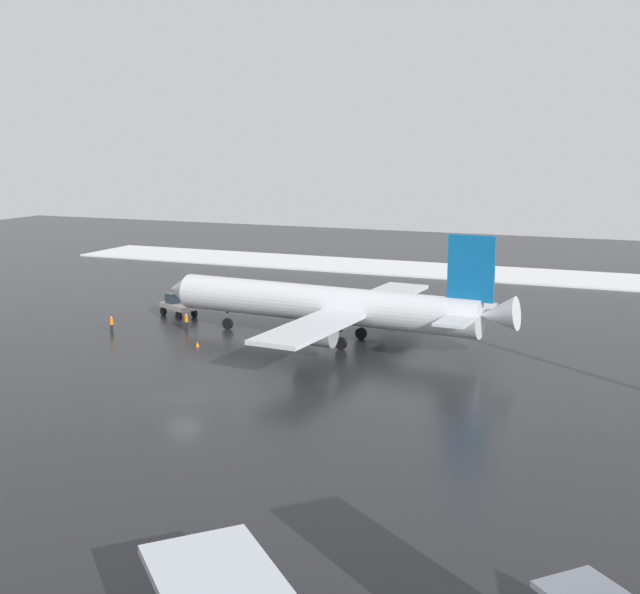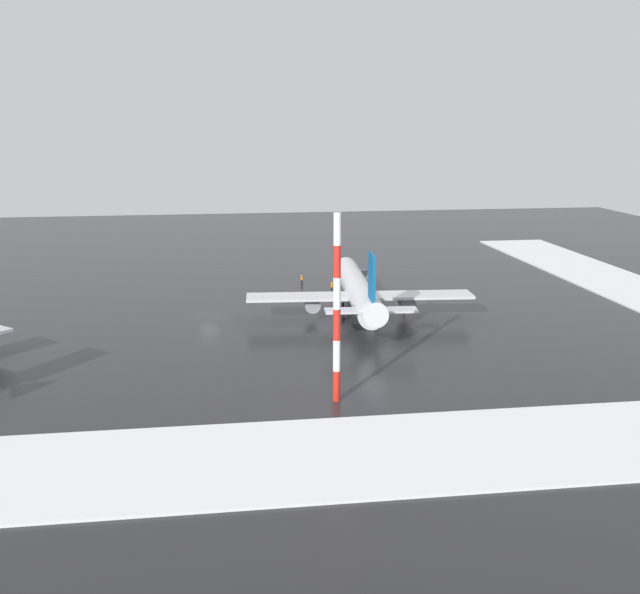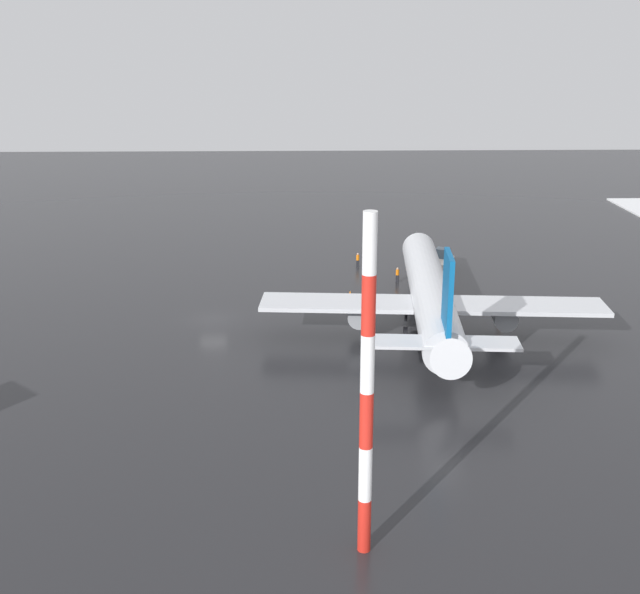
# 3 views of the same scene
# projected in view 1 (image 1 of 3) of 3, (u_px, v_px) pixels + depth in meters

# --- Properties ---
(ground_plane) EXTENTS (240.00, 240.00, 0.00)m
(ground_plane) POSITION_uv_depth(u_px,v_px,m) (183.00, 398.00, 60.36)
(ground_plane) COLOR #232326
(snow_bank_right) EXTENTS (14.00, 116.00, 0.25)m
(snow_bank_right) POSITION_uv_depth(u_px,v_px,m) (421.00, 269.00, 121.14)
(snow_bank_right) COLOR white
(snow_bank_right) RESTS_ON ground_plane
(airplane_parked_portside) EXTENTS (30.84, 37.14, 11.02)m
(airplane_parked_portside) POSITION_uv_depth(u_px,v_px,m) (331.00, 305.00, 76.74)
(airplane_parked_portside) COLOR silver
(airplane_parked_portside) RESTS_ON ground_plane
(pushback_tug) EXTENTS (4.00, 5.10, 2.50)m
(pushback_tug) POSITION_uv_depth(u_px,v_px,m) (177.00, 305.00, 88.78)
(pushback_tug) COLOR silver
(pushback_tug) RESTS_ON ground_plane
(ground_crew_by_nose_gear) EXTENTS (0.36, 0.36, 1.71)m
(ground_crew_by_nose_gear) POSITION_uv_depth(u_px,v_px,m) (186.00, 321.00, 82.06)
(ground_crew_by_nose_gear) COLOR black
(ground_crew_by_nose_gear) RESTS_ON ground_plane
(ground_crew_beside_wing) EXTENTS (0.36, 0.36, 1.71)m
(ground_crew_beside_wing) POSITION_uv_depth(u_px,v_px,m) (112.00, 324.00, 80.85)
(ground_crew_beside_wing) COLOR black
(ground_crew_beside_wing) RESTS_ON ground_plane
(ground_crew_near_tug) EXTENTS (0.36, 0.36, 1.71)m
(ground_crew_near_tug) POSITION_uv_depth(u_px,v_px,m) (327.00, 314.00, 85.26)
(ground_crew_near_tug) COLOR black
(ground_crew_near_tug) RESTS_ON ground_plane
(traffic_cone_near_nose) EXTENTS (0.36, 0.36, 0.55)m
(traffic_cone_near_nose) POSITION_uv_depth(u_px,v_px,m) (197.00, 344.00, 75.43)
(traffic_cone_near_nose) COLOR orange
(traffic_cone_near_nose) RESTS_ON ground_plane
(traffic_cone_mid_line) EXTENTS (0.36, 0.36, 0.55)m
(traffic_cone_mid_line) POSITION_uv_depth(u_px,v_px,m) (314.00, 335.00, 79.02)
(traffic_cone_mid_line) COLOR orange
(traffic_cone_mid_line) RESTS_ON ground_plane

